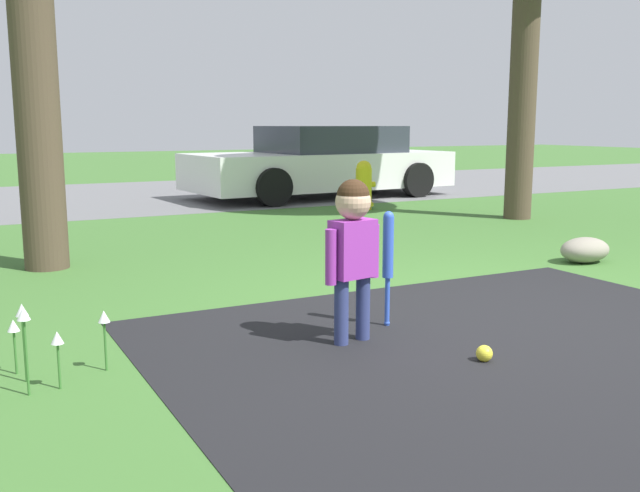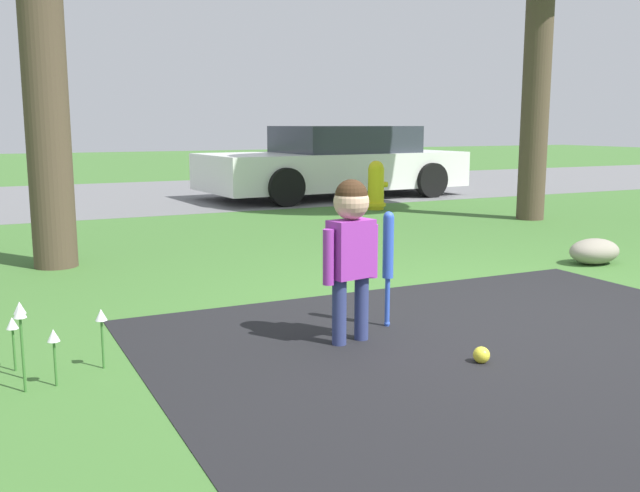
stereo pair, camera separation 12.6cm
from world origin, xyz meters
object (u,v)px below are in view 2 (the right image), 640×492
child (351,238)px  sports_ball (481,355)px  parked_car (336,163)px  baseball_bat (388,252)px  fire_hydrant (376,186)px

child → sports_ball: child is taller
child → parked_car: bearing=52.3°
child → baseball_bat: bearing=16.5°
fire_hydrant → parked_car: bearing=80.3°
baseball_bat → parked_car: size_ratio=0.16×
baseball_bat → fire_hydrant: size_ratio=1.00×
sports_ball → fire_hydrant: bearing=64.3°
sports_ball → fire_hydrant: size_ratio=0.12×
baseball_bat → fire_hydrant: (3.07, 5.39, -0.11)m
child → sports_ball: bearing=-65.3°
baseball_bat → parked_car: 8.10m
baseball_bat → sports_ball: bearing=-83.9°
sports_ball → parked_car: 8.82m
child → parked_car: parked_car is taller
fire_hydrant → parked_car: 2.00m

